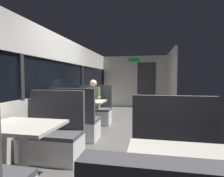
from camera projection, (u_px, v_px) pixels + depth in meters
ground_plane at (120, 136)px, 4.10m from camera, size 3.30×9.20×0.02m
carriage_window_panel_left at (61, 86)px, 4.32m from camera, size 0.09×8.48×2.30m
carriage_end_bulkhead at (135, 82)px, 8.14m from camera, size 2.90×0.11×2.30m
carriage_aisle_panel_right at (171, 82)px, 6.70m from camera, size 0.08×2.40×2.30m
dining_table_near_window at (23, 133)px, 2.19m from camera, size 0.90×0.70×0.74m
bench_near_window_facing_entry at (53, 139)px, 2.90m from camera, size 0.95×0.50×1.10m
dining_table_mid_window at (86, 105)px, 4.49m from camera, size 0.90×0.70×0.74m
bench_mid_window_facing_end at (76, 124)px, 3.82m from camera, size 0.95×0.50×1.10m
bench_mid_window_facing_entry at (95, 112)px, 5.19m from camera, size 0.95×0.50×1.10m
dining_table_front_aisle at (190, 173)px, 1.26m from camera, size 0.90×0.70×0.74m
bench_front_aisle_facing_entry at (175, 167)px, 1.96m from camera, size 0.95×0.50×1.10m
seated_passenger at (94, 105)px, 5.11m from camera, size 0.47×0.55×1.26m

